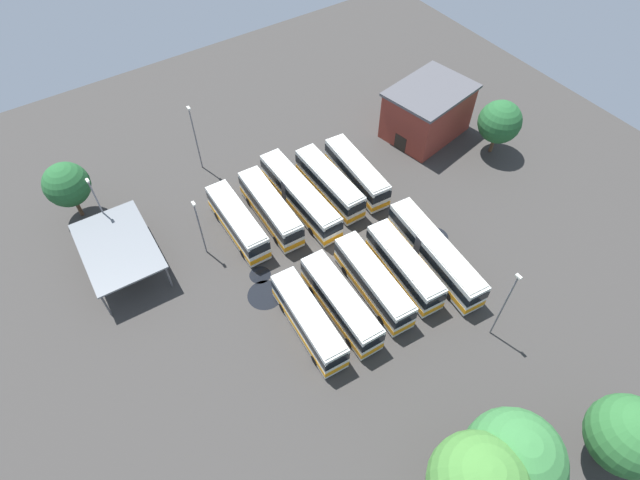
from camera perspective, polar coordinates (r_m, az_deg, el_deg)
The scene contains 25 objects.
ground_plane at distance 56.12m, azimuth 1.54°, elevation -0.94°, with size 91.75×91.75×0.00m, color #383533.
bus_row0_slot0 at distance 56.76m, azimuth -9.15°, elevation 2.00°, with size 10.55×2.81×3.64m.
bus_row0_slot1 at distance 57.69m, azimuth -5.53°, elevation 3.55°, with size 11.11×3.04×3.64m.
bus_row0_slot2 at distance 58.87m, azimuth -2.30°, elevation 5.00°, with size 13.75×2.65×3.64m.
bus_row0_slot3 at distance 60.23m, azimuth 1.04°, elevation 6.33°, with size 11.10×2.69×3.64m.
bus_row0_slot4 at distance 61.71m, azimuth 4.08°, elevation 7.51°, with size 10.99×3.38×3.64m.
bus_row1_slot0 at distance 48.72m, azimuth -1.29°, elevation -8.91°, with size 10.69×3.24×3.64m.
bus_row1_slot1 at distance 49.78m, azimuth 2.31°, elevation -6.96°, with size 11.13×3.02×3.64m.
bus_row1_slot2 at distance 51.37m, azimuth 5.94°, elevation -4.64°, with size 11.15×3.33×3.64m.
bus_row1_slot3 at distance 52.90m, azimuth 9.33°, elevation -2.91°, with size 10.70×3.45×3.64m.
bus_row1_slot4 at distance 54.59m, azimuth 12.63°, elevation -1.41°, with size 13.91×3.86×3.64m.
depot_building at distance 69.63m, azimuth 11.85°, elevation 13.81°, with size 9.73×11.89×6.75m.
maintenance_shelter at distance 55.98m, azimuth -21.64°, elevation -0.65°, with size 10.90×7.41×3.47m.
lamp_post_by_building at distance 58.82m, azimuth -23.31°, elevation 3.53°, with size 0.56×0.28×8.30m.
lamp_post_far_corner at distance 63.61m, azimuth -13.71°, elevation 11.15°, with size 0.56×0.28×9.01m.
lamp_post_mid_lot at distance 48.72m, azimuth 19.84°, elevation -6.70°, with size 0.56×0.28×9.38m.
lamp_post_near_entrance at distance 53.97m, azimuth -13.23°, elevation 1.52°, with size 0.56×0.28×7.67m.
tree_south_edge at distance 68.15m, azimuth 19.35°, elevation 12.29°, with size 5.31×5.31×7.30m.
tree_north_edge at distance 47.05m, azimuth 30.95°, elevation -18.83°, with size 4.46×4.46×6.95m.
tree_northeast at distance 62.34m, azimuth -26.33°, elevation 5.54°, with size 4.96×4.96×7.29m.
tree_west_edge at distance 46.86m, azimuth 31.03°, elevation -18.15°, with size 6.14×6.14×8.19m.
tree_northwest at distance 42.06m, azimuth 20.72°, elevation -21.89°, with size 7.30×7.30×9.35m.
puddle_back_corner at distance 54.30m, azimuth -6.68°, elevation -3.88°, with size 2.27×2.27×0.01m, color black.
puddle_near_shelter at distance 52.81m, azimuth -6.11°, elevation -6.09°, with size 3.65×3.65×0.01m, color black.
puddle_front_lane at distance 58.58m, azimuth 12.72°, elevation 0.35°, with size 2.84×2.84×0.01m, color black.
Camera 1 is at (28.25, -20.76, 43.82)m, focal length 28.78 mm.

